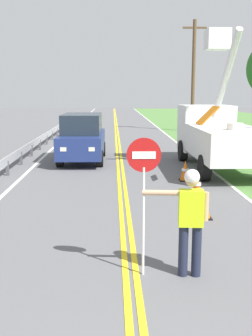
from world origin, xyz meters
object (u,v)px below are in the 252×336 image
object	(u,v)px
traffic_cone_tail	(185,171)
oncoming_suv_nearest	(82,137)
stop_sign_paddle	(144,176)
utility_bucket_truck	(216,133)
traffic_cone_mid	(197,186)
utility_pole_mid	(193,74)
traffic_cone_lead	(203,205)
flagger_worker	(190,216)

from	to	relation	value
traffic_cone_tail	oncoming_suv_nearest	bearing A→B (deg)	132.45
stop_sign_paddle	utility_bucket_truck	bearing A→B (deg)	69.58
stop_sign_paddle	utility_bucket_truck	world-z (taller)	utility_bucket_truck
traffic_cone_mid	traffic_cone_tail	world-z (taller)	same
stop_sign_paddle	utility_pole_mid	distance (m)	26.32
traffic_cone_lead	traffic_cone_mid	bearing A→B (deg)	82.91
utility_bucket_truck	oncoming_suv_nearest	distance (m)	5.81
utility_pole_mid	traffic_cone_tail	xyz separation A→B (m)	(-3.70, -18.13, -4.05)
utility_bucket_truck	flagger_worker	bearing A→B (deg)	-106.32
traffic_cone_tail	traffic_cone_mid	bearing A→B (deg)	-91.40
utility_bucket_truck	stop_sign_paddle	bearing A→B (deg)	-110.42
traffic_cone_lead	utility_bucket_truck	bearing A→B (deg)	73.78
traffic_cone_tail	stop_sign_paddle	bearing A→B (deg)	-105.21
traffic_cone_lead	flagger_worker	bearing A→B (deg)	-106.52
stop_sign_paddle	utility_bucket_truck	distance (m)	10.55
utility_bucket_truck	traffic_cone_tail	world-z (taller)	utility_bucket_truck
traffic_cone_mid	traffic_cone_lead	bearing A→B (deg)	-97.09
utility_pole_mid	traffic_cone_mid	world-z (taller)	utility_pole_mid
utility_pole_mid	traffic_cone_tail	world-z (taller)	utility_pole_mid
utility_bucket_truck	oncoming_suv_nearest	size ratio (longest dim) A/B	1.47
flagger_worker	traffic_cone_mid	world-z (taller)	flagger_worker
utility_bucket_truck	utility_pole_mid	bearing A→B (deg)	82.60
oncoming_suv_nearest	traffic_cone_tail	distance (m)	5.77
traffic_cone_lead	traffic_cone_tail	distance (m)	4.34
traffic_cone_mid	oncoming_suv_nearest	bearing A→B (deg)	120.50
utility_pole_mid	traffic_cone_lead	size ratio (longest dim) A/B	12.01
traffic_cone_tail	traffic_cone_lead	bearing A→B (deg)	-94.15
flagger_worker	traffic_cone_lead	bearing A→B (deg)	73.48
utility_pole_mid	traffic_cone_tail	bearing A→B (deg)	-101.53
traffic_cone_tail	utility_bucket_truck	bearing A→B (deg)	56.02
flagger_worker	utility_pole_mid	xyz separation A→B (m)	(4.95, 25.62, 3.34)
utility_bucket_truck	traffic_cone_tail	xyz separation A→B (m)	(-1.66, -2.47, -1.08)
stop_sign_paddle	traffic_cone_lead	xyz separation A→B (m)	(1.70, 3.09, -1.37)
oncoming_suv_nearest	traffic_cone_lead	size ratio (longest dim) A/B	6.62
utility_bucket_truck	oncoming_suv_nearest	world-z (taller)	utility_bucket_truck
oncoming_suv_nearest	traffic_cone_mid	world-z (taller)	oncoming_suv_nearest
utility_bucket_truck	traffic_cone_mid	world-z (taller)	utility_bucket_truck
flagger_worker	traffic_cone_lead	distance (m)	3.36
traffic_cone_mid	traffic_cone_tail	size ratio (longest dim) A/B	1.00
utility_pole_mid	traffic_cone_mid	distance (m)	21.11
utility_bucket_truck	traffic_cone_lead	world-z (taller)	utility_bucket_truck
utility_bucket_truck	utility_pole_mid	xyz separation A→B (m)	(2.04, 15.67, 2.97)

